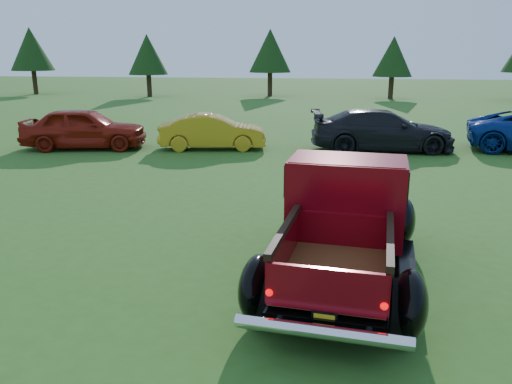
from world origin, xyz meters
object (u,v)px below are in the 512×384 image
Objects in this scene: tree_far_west at (31,49)px; show_car_red at (84,128)px; show_car_grey at (382,130)px; pickup_truck at (345,218)px; tree_mid_right at (393,57)px; show_car_yellow at (213,132)px; tree_west at (147,55)px; tree_mid_left at (270,51)px.

tree_far_west is 26.92m from show_car_red.
pickup_truck is at bearing 165.60° from show_car_grey.
tree_mid_right is 23.01m from show_car_yellow.
pickup_truck is 1.34× the size of show_car_yellow.
tree_far_west reaches higher than tree_west.
tree_mid_left is 1.20× the size of show_car_red.
tree_mid_left is (9.00, 2.00, 0.27)m from tree_west.
tree_far_west reaches higher than tree_mid_right.
tree_west is at bearing -5.71° from tree_far_west.
tree_mid_right is at bearing -13.05° from show_car_grey.
pickup_truck is 10.39m from show_car_yellow.
tree_far_west is at bearing 180.00° from tree_mid_right.
pickup_truck is at bearing -146.48° from show_car_red.
tree_far_west is 28.01m from tree_mid_right.
show_car_yellow is 0.76× the size of show_car_grey.
tree_mid_right reaches higher than pickup_truck.
pickup_truck is 1.16× the size of show_car_red.
show_car_yellow is (0.76, -22.36, -2.78)m from tree_mid_left.
tree_far_west is 1.04× the size of tree_mid_left.
show_car_yellow is at bearing 120.33° from pickup_truck.
tree_west is 0.97× the size of show_car_grey.
pickup_truck is 1.02× the size of show_car_grey.
show_car_red is (-8.68, 8.89, -0.11)m from pickup_truck.
tree_west is (10.00, -1.00, -0.41)m from tree_far_west.
tree_mid_right is at bearing -6.34° from tree_mid_left.
pickup_truck is at bearing -64.77° from tree_west.
pickup_truck reaches higher than show_car_red.
pickup_truck is at bearing -52.03° from tree_far_west.
pickup_truck reaches higher than show_car_grey.
show_car_yellow is at bearing 89.73° from show_car_grey.
pickup_truck is at bearing -165.55° from show_car_yellow.
show_car_grey is at bearing -96.87° from tree_mid_right.
tree_mid_right is 1.06× the size of show_car_red.
show_car_red is at bearing -54.98° from tree_far_west.
tree_mid_right is at bearing -0.00° from tree_far_west.
pickup_truck is (14.05, -29.82, -2.28)m from tree_west.
show_car_red reaches higher than show_car_grey.
tree_mid_left reaches higher than show_car_grey.
tree_far_west is 1.09× the size of show_car_grey.
tree_west reaches higher than show_car_red.
tree_mid_right is 0.92× the size of show_car_grey.
tree_far_west is 39.18m from pickup_truck.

